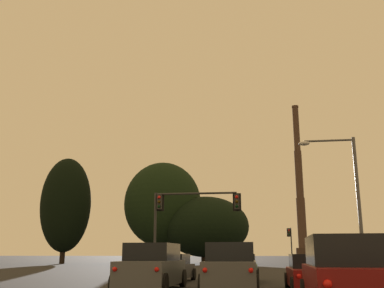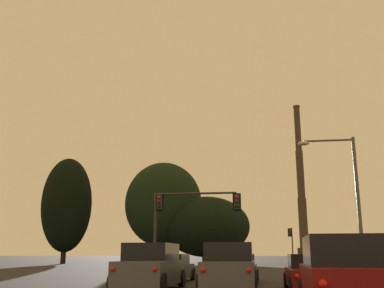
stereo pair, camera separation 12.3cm
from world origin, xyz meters
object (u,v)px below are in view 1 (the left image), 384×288
object	(u,v)px
sedan_right_lane_second	(312,274)
traffic_light_overhead_left	(184,211)
suv_right_lane_third	(350,277)
smokestack	(300,195)
sedan_center_lane_front	(240,269)
street_lamp	(348,190)
traffic_light_far_right	(290,240)
suv_center_lane_second	(231,268)
suv_left_lane_second	(152,267)
sedan_left_lane_front	(171,269)

from	to	relation	value
sedan_right_lane_second	traffic_light_overhead_left	xyz separation A→B (m)	(-7.16, 12.39, 3.71)
suv_right_lane_third	smokestack	distance (m)	161.96
sedan_center_lane_front	street_lamp	xyz separation A→B (m)	(6.19, 1.72, 4.32)
sedan_center_lane_front	smokestack	world-z (taller)	smokestack
suv_right_lane_third	traffic_light_far_right	distance (m)	58.63
traffic_light_far_right	traffic_light_overhead_left	size ratio (longest dim) A/B	0.83
suv_center_lane_second	sedan_center_lane_front	world-z (taller)	suv_center_lane_second
sedan_center_lane_front	suv_center_lane_second	bearing A→B (deg)	-90.32
traffic_light_overhead_left	suv_right_lane_third	bearing A→B (deg)	-70.14
suv_left_lane_second	sedan_center_lane_front	distance (m)	6.92
traffic_light_overhead_left	smokestack	bearing A→B (deg)	81.44
smokestack	traffic_light_far_right	bearing A→B (deg)	-96.34
traffic_light_overhead_left	smokestack	world-z (taller)	smokestack
sedan_center_lane_front	traffic_light_overhead_left	xyz separation A→B (m)	(-4.07, 6.55, 3.71)
street_lamp	traffic_light_far_right	bearing A→B (deg)	90.60
sedan_center_lane_front	street_lamp	size ratio (longest dim) A/B	0.59
sedan_right_lane_second	smokestack	world-z (taller)	smokestack
sedan_right_lane_second	traffic_light_overhead_left	world-z (taller)	traffic_light_overhead_left
sedan_right_lane_second	traffic_light_overhead_left	size ratio (longest dim) A/B	0.75
sedan_left_lane_front	smokestack	world-z (taller)	smokestack
suv_center_lane_second	sedan_right_lane_second	size ratio (longest dim) A/B	1.05
traffic_light_overhead_left	smokestack	size ratio (longest dim) A/B	0.11
traffic_light_overhead_left	traffic_light_far_right	bearing A→B (deg)	75.75
suv_right_lane_third	traffic_light_far_right	size ratio (longest dim) A/B	0.95
traffic_light_far_right	smokestack	world-z (taller)	smokestack
traffic_light_overhead_left	smokestack	xyz separation A→B (m)	(21.06, 139.98, 18.22)
suv_left_lane_second	suv_center_lane_second	world-z (taller)	same
sedan_right_lane_second	smokestack	bearing A→B (deg)	84.81
sedan_left_lane_front	suv_center_lane_second	bearing A→B (deg)	-56.52
suv_center_lane_second	sedan_right_lane_second	world-z (taller)	suv_center_lane_second
sedan_left_lane_front	sedan_center_lane_front	bearing A→B (deg)	10.46
suv_center_lane_second	smokestack	xyz separation A→B (m)	(17.07, 153.00, 21.70)
suv_left_lane_second	sedan_right_lane_second	bearing A→B (deg)	2.96
sedan_left_lane_front	smokestack	distance (m)	150.08
sedan_right_lane_second	traffic_light_far_right	size ratio (longest dim) A/B	0.90
suv_right_lane_third	traffic_light_overhead_left	bearing A→B (deg)	111.74
sedan_center_lane_front	smokestack	distance (m)	149.13
traffic_light_far_right	traffic_light_overhead_left	distance (m)	39.82
sedan_right_lane_second	traffic_light_far_right	xyz separation A→B (m)	(2.64, 50.98, 2.77)
sedan_center_lane_front	smokestack	size ratio (longest dim) A/B	0.08
sedan_left_lane_front	smokestack	size ratio (longest dim) A/B	0.08
sedan_center_lane_front	sedan_left_lane_front	size ratio (longest dim) A/B	0.99
sedan_left_lane_front	traffic_light_far_right	distance (m)	46.67
suv_center_lane_second	street_lamp	distance (m)	11.09
suv_left_lane_second	suv_center_lane_second	distance (m)	3.29
traffic_light_overhead_left	street_lamp	world-z (taller)	street_lamp
suv_left_lane_second	sedan_left_lane_front	size ratio (longest dim) A/B	1.03
sedan_left_lane_front	traffic_light_overhead_left	world-z (taller)	traffic_light_overhead_left
sedan_center_lane_front	street_lamp	bearing A→B (deg)	15.84
traffic_light_overhead_left	street_lamp	bearing A→B (deg)	-25.24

